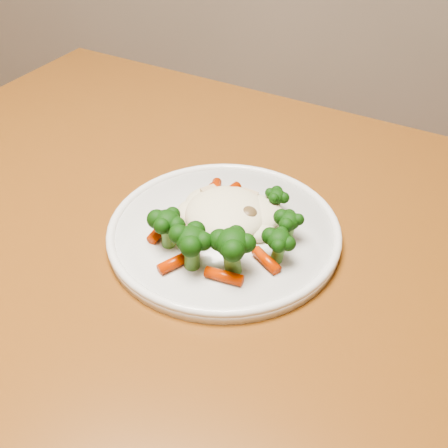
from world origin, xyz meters
name	(u,v)px	position (x,y,z in m)	size (l,w,h in m)	color
dining_table	(241,315)	(0.03, 0.13, 0.64)	(1.27, 1.00, 0.75)	brown
plate	(224,233)	(0.01, 0.15, 0.76)	(0.27, 0.27, 0.01)	white
meal	(226,223)	(0.01, 0.14, 0.78)	(0.17, 0.18, 0.05)	#FAEEC8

